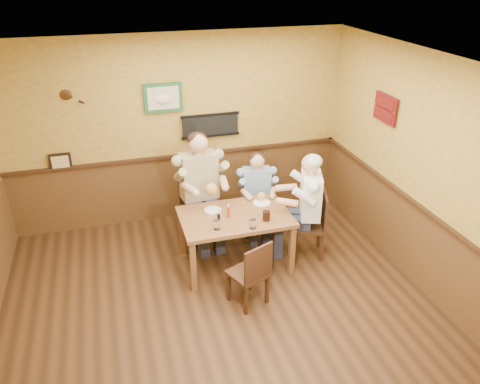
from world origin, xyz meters
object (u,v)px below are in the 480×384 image
(dining_table, at_px, (235,221))
(diner_blue_polo, at_px, (256,198))
(diner_white_elder, at_px, (310,212))
(water_glass_left, at_px, (217,225))
(diner_tan_shirt, at_px, (200,193))
(cola_tumbler, at_px, (266,216))
(salt_shaker, at_px, (220,212))
(chair_right_end, at_px, (309,224))
(chair_back_right, at_px, (256,209))
(pepper_shaker, at_px, (219,217))
(hot_sauce_bottle, at_px, (228,211))
(chair_back_left, at_px, (200,207))
(water_glass_mid, at_px, (253,224))
(chair_near_side, at_px, (248,272))

(dining_table, distance_m, diner_blue_polo, 0.86)
(diner_blue_polo, height_order, diner_white_elder, diner_white_elder)
(water_glass_left, bearing_deg, diner_tan_shirt, 90.08)
(water_glass_left, height_order, cola_tumbler, cola_tumbler)
(cola_tumbler, xyz_separation_m, salt_shaker, (-0.52, 0.30, -0.02))
(chair_right_end, bearing_deg, chair_back_right, -125.55)
(diner_blue_polo, height_order, pepper_shaker, diner_blue_polo)
(chair_back_right, distance_m, hot_sauce_bottle, 1.03)
(chair_back_left, relative_size, diner_white_elder, 0.77)
(chair_back_right, distance_m, diner_white_elder, 0.92)
(chair_right_end, distance_m, water_glass_left, 1.38)
(water_glass_mid, relative_size, hot_sauce_bottle, 0.70)
(dining_table, relative_size, pepper_shaker, 15.26)
(chair_back_right, bearing_deg, salt_shaker, -129.55)
(water_glass_left, bearing_deg, pepper_shaker, 69.68)
(hot_sauce_bottle, bearing_deg, chair_back_left, 104.92)
(dining_table, height_order, pepper_shaker, pepper_shaker)
(chair_right_end, bearing_deg, diner_tan_shirt, -101.79)
(cola_tumbler, bearing_deg, salt_shaker, 150.28)
(cola_tumbler, bearing_deg, chair_near_side, -126.54)
(diner_white_elder, height_order, water_glass_mid, diner_white_elder)
(diner_white_elder, relative_size, water_glass_mid, 11.25)
(dining_table, xyz_separation_m, chair_near_side, (-0.07, -0.78, -0.23))
(diner_white_elder, xyz_separation_m, water_glass_left, (-1.32, -0.22, 0.15))
(diner_blue_polo, distance_m, diner_white_elder, 0.89)
(chair_back_right, distance_m, salt_shaker, 1.00)
(cola_tumbler, distance_m, hot_sauce_bottle, 0.48)
(diner_tan_shirt, height_order, pepper_shaker, diner_tan_shirt)
(chair_right_end, distance_m, hot_sauce_bottle, 1.17)
(chair_near_side, distance_m, cola_tumbler, 0.78)
(chair_back_right, xyz_separation_m, chair_right_end, (0.51, -0.72, 0.06))
(chair_right_end, xyz_separation_m, diner_tan_shirt, (-1.32, 0.80, 0.27))
(chair_back_right, distance_m, diner_tan_shirt, 0.88)
(chair_back_right, xyz_separation_m, hot_sauce_bottle, (-0.60, -0.71, 0.43))
(diner_blue_polo, height_order, water_glass_left, diner_blue_polo)
(water_glass_mid, bearing_deg, diner_white_elder, 19.92)
(chair_back_left, bearing_deg, dining_table, -75.32)
(water_glass_left, bearing_deg, cola_tumbler, 2.96)
(diner_blue_polo, xyz_separation_m, cola_tumbler, (-0.17, -0.91, 0.24))
(chair_back_right, bearing_deg, chair_back_left, -176.69)
(chair_near_side, relative_size, cola_tumbler, 6.93)
(dining_table, distance_m, chair_right_end, 1.04)
(chair_right_end, xyz_separation_m, diner_white_elder, (0.00, 0.00, 0.20))
(diner_tan_shirt, distance_m, water_glass_mid, 1.20)
(salt_shaker, bearing_deg, diner_tan_shirt, 100.52)
(chair_back_right, xyz_separation_m, pepper_shaker, (-0.74, -0.75, 0.39))
(cola_tumbler, height_order, pepper_shaker, cola_tumbler)
(chair_right_end, xyz_separation_m, chair_near_side, (-1.08, -0.74, -0.03))
(diner_white_elder, height_order, hot_sauce_bottle, diner_white_elder)
(chair_near_side, distance_m, diner_blue_polo, 1.58)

